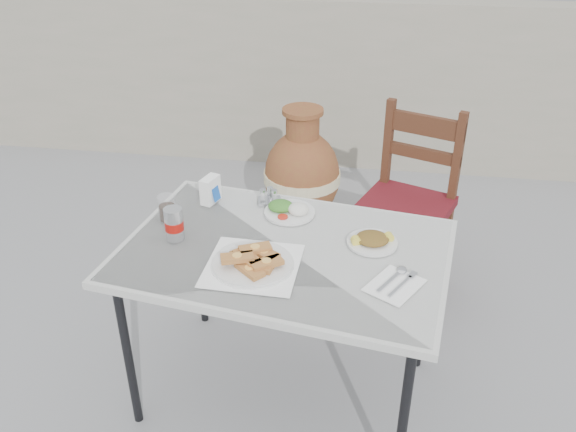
# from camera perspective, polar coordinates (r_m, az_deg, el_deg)

# --- Properties ---
(ground) EXTENTS (80.00, 80.00, 0.00)m
(ground) POSITION_cam_1_polar(r_m,az_deg,el_deg) (2.69, 2.60, -17.59)
(ground) COLOR slate
(ground) RESTS_ON ground
(cafe_table) EXTENTS (1.33, 1.00, 0.74)m
(cafe_table) POSITION_cam_1_polar(r_m,az_deg,el_deg) (2.32, -0.32, -4.09)
(cafe_table) COLOR black
(cafe_table) RESTS_ON ground
(pide_plate) EXTENTS (0.34, 0.34, 0.07)m
(pide_plate) POSITION_cam_1_polar(r_m,az_deg,el_deg) (2.18, -3.34, -4.01)
(pide_plate) COLOR white
(pide_plate) RESTS_ON cafe_table
(salad_rice_plate) EXTENTS (0.21, 0.21, 0.05)m
(salad_rice_plate) POSITION_cam_1_polar(r_m,az_deg,el_deg) (2.50, 0.09, 0.63)
(salad_rice_plate) COLOR silver
(salad_rice_plate) RESTS_ON cafe_table
(salad_chopped_plate) EXTENTS (0.19, 0.19, 0.04)m
(salad_chopped_plate) POSITION_cam_1_polar(r_m,az_deg,el_deg) (2.33, 7.89, -2.24)
(salad_chopped_plate) COLOR silver
(salad_chopped_plate) RESTS_ON cafe_table
(soda_can) EXTENTS (0.07, 0.07, 0.13)m
(soda_can) POSITION_cam_1_polar(r_m,az_deg,el_deg) (2.35, -10.61, -0.73)
(soda_can) COLOR silver
(soda_can) RESTS_ON cafe_table
(cola_glass) EXTENTS (0.07, 0.07, 0.10)m
(cola_glass) POSITION_cam_1_polar(r_m,az_deg,el_deg) (2.50, -11.24, 0.63)
(cola_glass) COLOR white
(cola_glass) RESTS_ON cafe_table
(napkin_holder) EXTENTS (0.08, 0.11, 0.11)m
(napkin_holder) POSITION_cam_1_polar(r_m,az_deg,el_deg) (2.59, -7.28, 2.45)
(napkin_holder) COLOR white
(napkin_holder) RESTS_ON cafe_table
(condiment_caddy) EXTENTS (0.11, 0.10, 0.07)m
(condiment_caddy) POSITION_cam_1_polar(r_m,az_deg,el_deg) (2.58, -1.76, 1.73)
(condiment_caddy) COLOR silver
(condiment_caddy) RESTS_ON cafe_table
(cutlery_napkin) EXTENTS (0.23, 0.24, 0.01)m
(cutlery_napkin) POSITION_cam_1_polar(r_m,az_deg,el_deg) (2.14, 10.08, -6.14)
(cutlery_napkin) COLOR white
(cutlery_napkin) RESTS_ON cafe_table
(chair) EXTENTS (0.56, 0.56, 0.97)m
(chair) POSITION_cam_1_polar(r_m,az_deg,el_deg) (3.16, 11.12, 1.34)
(chair) COLOR #33180D
(chair) RESTS_ON ground
(terracotta_urn) EXTENTS (0.46, 0.46, 0.80)m
(terracotta_urn) POSITION_cam_1_polar(r_m,az_deg,el_deg) (3.64, 1.32, 3.67)
(terracotta_urn) COLOR brown
(terracotta_urn) RESTS_ON ground
(back_wall) EXTENTS (6.00, 0.25, 1.20)m
(back_wall) POSITION_cam_1_polar(r_m,az_deg,el_deg) (4.53, 6.33, 12.06)
(back_wall) COLOR gray
(back_wall) RESTS_ON ground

